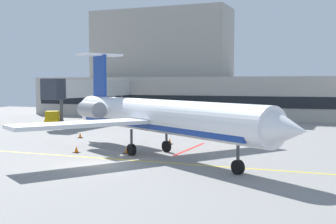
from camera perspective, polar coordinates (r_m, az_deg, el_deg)
name	(u,v)px	position (r m, az deg, el deg)	size (l,w,h in m)	color
ground	(101,165)	(31.84, -8.49, -6.64)	(120.00, 120.00, 0.11)	gray
terminal_building	(188,78)	(78.17, 2.48, 4.35)	(59.55, 12.77, 18.67)	#ADA89E
jet_bridge_west	(90,89)	(65.46, -9.79, 2.90)	(2.40, 20.96, 6.18)	silver
regional_jet	(154,116)	(35.31, -1.75, -0.48)	(25.13, 20.19, 8.38)	white
pushback_tractor	(53,119)	(60.82, -14.25, -0.87)	(3.38, 4.37, 2.03)	#E5B20C
fuel_tank	(165,113)	(64.88, -0.41, -0.18)	(6.68, 2.20, 2.26)	white
safety_cone_alpha	(127,150)	(36.50, -5.22, -4.82)	(0.47, 0.47, 0.55)	orange
safety_cone_bravo	(170,142)	(41.67, 0.22, -3.75)	(0.47, 0.47, 0.55)	orange
safety_cone_charlie	(76,150)	(37.33, -11.49, -4.69)	(0.47, 0.47, 0.55)	orange
safety_cone_delta	(80,136)	(47.28, -11.02, -2.93)	(0.47, 0.47, 0.55)	orange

